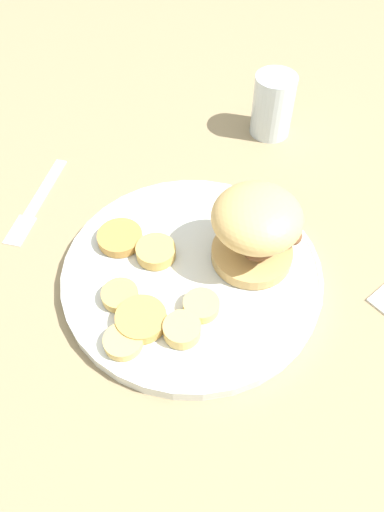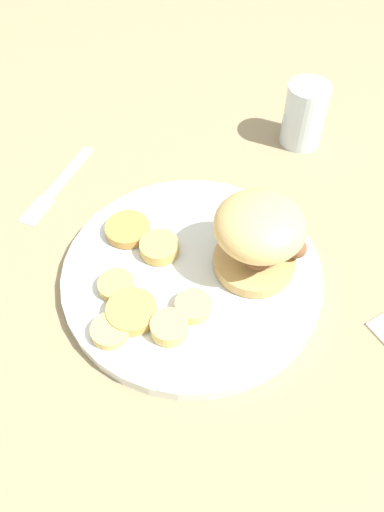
% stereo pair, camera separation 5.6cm
% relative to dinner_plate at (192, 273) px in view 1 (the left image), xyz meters
% --- Properties ---
extents(ground_plane, '(4.00, 4.00, 0.00)m').
position_rel_dinner_plate_xyz_m(ground_plane, '(0.00, 0.00, -0.01)').
color(ground_plane, '#937F5B').
extents(dinner_plate, '(0.30, 0.30, 0.02)m').
position_rel_dinner_plate_xyz_m(dinner_plate, '(0.00, 0.00, 0.00)').
color(dinner_plate, silver).
rests_on(dinner_plate, ground_plane).
extents(sandwich, '(0.11, 0.11, 0.10)m').
position_rel_dinner_plate_xyz_m(sandwich, '(-0.07, 0.02, 0.06)').
color(sandwich, tan).
rests_on(sandwich, dinner_plate).
extents(potato_round_0, '(0.06, 0.06, 0.01)m').
position_rel_dinner_plate_xyz_m(potato_round_0, '(0.08, 0.04, 0.01)').
color(potato_round_0, tan).
rests_on(potato_round_0, dinner_plate).
extents(potato_round_1, '(0.04, 0.04, 0.02)m').
position_rel_dinner_plate_xyz_m(potato_round_1, '(0.05, 0.07, 0.02)').
color(potato_round_1, '#DBB766').
rests_on(potato_round_1, dinner_plate).
extents(potato_round_2, '(0.05, 0.05, 0.01)m').
position_rel_dinner_plate_xyz_m(potato_round_2, '(0.06, -0.08, 0.01)').
color(potato_round_2, '#BC8942').
rests_on(potato_round_2, dinner_plate).
extents(potato_round_3, '(0.04, 0.04, 0.01)m').
position_rel_dinner_plate_xyz_m(potato_round_3, '(0.01, 0.05, 0.01)').
color(potato_round_3, '#DBB766').
rests_on(potato_round_3, dinner_plate).
extents(potato_round_4, '(0.04, 0.04, 0.01)m').
position_rel_dinner_plate_xyz_m(potato_round_4, '(0.09, -0.00, 0.01)').
color(potato_round_4, tan).
rests_on(potato_round_4, dinner_plate).
extents(potato_round_5, '(0.05, 0.05, 0.01)m').
position_rel_dinner_plate_xyz_m(potato_round_5, '(0.03, -0.04, 0.02)').
color(potato_round_5, tan).
rests_on(potato_round_5, dinner_plate).
extents(potato_round_6, '(0.04, 0.04, 0.01)m').
position_rel_dinner_plate_xyz_m(potato_round_6, '(0.11, 0.06, 0.01)').
color(potato_round_6, '#DBB766').
rests_on(potato_round_6, dinner_plate).
extents(fork, '(0.12, 0.14, 0.00)m').
position_rel_dinner_plate_xyz_m(fork, '(0.13, -0.21, -0.01)').
color(fork, silver).
rests_on(fork, ground_plane).
extents(drinking_glass, '(0.06, 0.06, 0.09)m').
position_rel_dinner_plate_xyz_m(drinking_glass, '(-0.23, -0.20, 0.04)').
color(drinking_glass, silver).
rests_on(drinking_glass, ground_plane).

